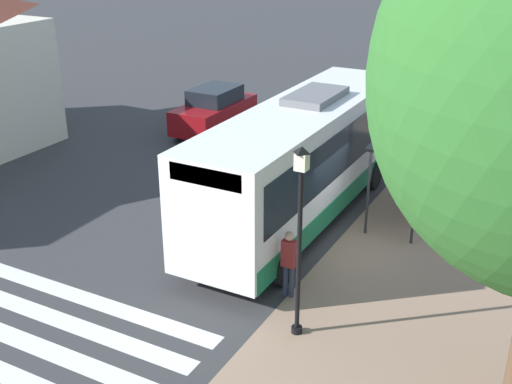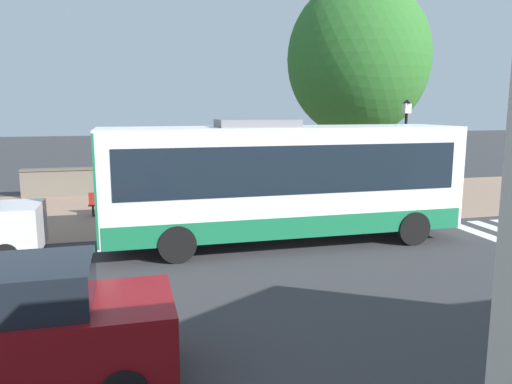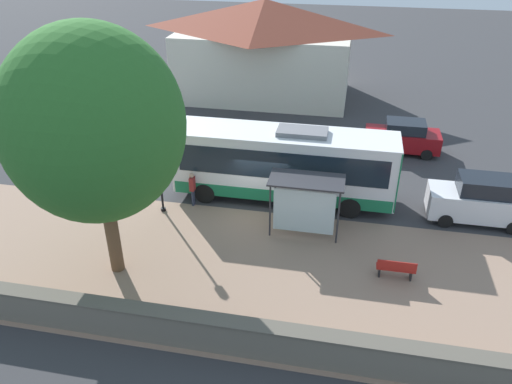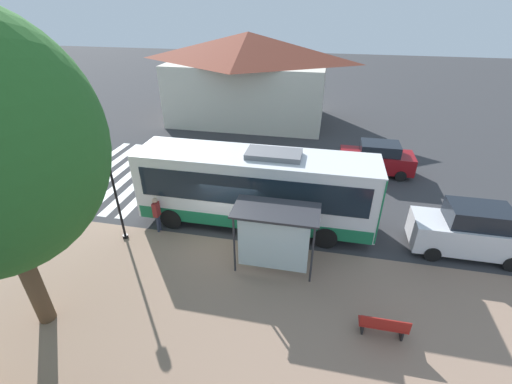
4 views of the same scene
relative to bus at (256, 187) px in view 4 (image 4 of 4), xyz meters
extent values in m
plane|color=#353538|center=(-1.54, 0.93, -1.91)|extent=(120.00, 120.00, 0.00)
cube|color=#937560|center=(-6.04, 0.93, -1.90)|extent=(9.00, 44.00, 0.02)
cube|color=silver|center=(3.46, 6.54, -1.90)|extent=(9.00, 0.50, 0.01)
cube|color=silver|center=(3.46, 7.49, -1.90)|extent=(9.00, 0.50, 0.01)
cube|color=silver|center=(3.46, 8.44, -1.90)|extent=(9.00, 0.50, 0.01)
cube|color=silver|center=(3.46, 9.39, -1.90)|extent=(9.00, 0.50, 0.01)
cube|color=silver|center=(3.46, 10.34, -1.90)|extent=(9.00, 0.50, 0.01)
cube|color=silver|center=(3.46, 11.29, -1.90)|extent=(9.00, 0.50, 0.01)
cube|color=beige|center=(15.34, 3.82, 0.51)|extent=(7.48, 12.44, 4.83)
pyramid|color=brown|center=(15.34, 3.82, 4.01)|extent=(8.08, 13.04, 2.17)
cube|color=white|center=(0.00, 0.02, 0.05)|extent=(2.46, 10.50, 3.02)
cube|color=black|center=(0.00, 0.02, 0.45)|extent=(2.50, 9.66, 1.33)
cube|color=#197247|center=(0.00, 0.02, -1.16)|extent=(2.50, 10.29, 0.60)
cube|color=#197247|center=(0.00, -5.20, 0.05)|extent=(2.50, 0.06, 2.90)
cube|color=black|center=(0.00, 5.23, 1.26)|extent=(1.85, 0.08, 0.42)
cube|color=slate|center=(0.00, -0.77, 1.67)|extent=(1.23, 2.31, 0.22)
cylinder|color=black|center=(-1.15, 3.69, -1.41)|extent=(0.30, 1.00, 1.00)
cylinder|color=black|center=(1.15, 3.69, -1.41)|extent=(0.30, 1.00, 1.00)
cylinder|color=black|center=(-1.15, -3.24, -1.41)|extent=(0.30, 1.00, 1.00)
cylinder|color=black|center=(1.15, -3.24, -1.41)|extent=(0.30, 1.00, 1.00)
cylinder|color=#2D2D33|center=(-2.06, -2.77, -0.65)|extent=(0.08, 0.08, 2.52)
cylinder|color=#2D2D33|center=(-2.06, 0.11, -0.65)|extent=(0.08, 0.08, 2.52)
cylinder|color=#2D2D33|center=(-3.40, -2.77, -0.65)|extent=(0.08, 0.08, 2.52)
cylinder|color=#2D2D33|center=(-3.40, 0.11, -0.65)|extent=(0.08, 0.08, 2.52)
cube|color=#2D2D33|center=(-2.73, -1.33, 0.65)|extent=(1.63, 3.18, 0.08)
cube|color=silver|center=(-3.38, -1.33, -0.52)|extent=(0.03, 2.59, 2.02)
cylinder|color=#2D3347|center=(-1.63, 4.16, -1.49)|extent=(0.12, 0.12, 0.83)
cylinder|color=#2D3347|center=(-1.47, 4.16, -1.49)|extent=(0.12, 0.12, 0.83)
cube|color=maroon|center=(-1.55, 4.16, -0.74)|extent=(0.34, 0.22, 0.67)
sphere|color=tan|center=(-1.55, 4.16, -0.29)|extent=(0.23, 0.23, 0.23)
cube|color=maroon|center=(-5.26, -5.14, -1.46)|extent=(0.40, 1.48, 0.06)
cube|color=maroon|center=(-5.43, -5.14, -1.23)|extent=(0.04, 1.48, 0.40)
cube|color=black|center=(-5.26, -5.73, -1.68)|extent=(0.32, 0.06, 0.45)
cube|color=black|center=(-5.26, -4.55, -1.68)|extent=(0.32, 0.06, 0.45)
cylinder|color=black|center=(-2.35, 5.41, -1.83)|extent=(0.24, 0.24, 0.16)
cylinder|color=black|center=(-2.35, 5.41, 0.00)|extent=(0.10, 0.10, 3.81)
cube|color=silver|center=(-2.35, 5.41, 2.08)|extent=(0.24, 0.24, 0.35)
pyramid|color=black|center=(-2.35, 5.41, 2.33)|extent=(0.28, 0.28, 0.14)
cylinder|color=brown|center=(-6.87, 5.62, 0.30)|extent=(0.52, 0.52, 4.41)
cube|color=silver|center=(-0.32, -8.93, -1.04)|extent=(1.77, 4.42, 1.19)
cube|color=black|center=(-0.32, -9.04, -0.07)|extent=(1.51, 2.30, 0.74)
cylinder|color=black|center=(-1.16, -7.49, -1.59)|extent=(0.22, 0.64, 0.64)
cylinder|color=black|center=(0.51, -7.49, -1.59)|extent=(0.22, 0.64, 0.64)
cylinder|color=black|center=(-1.16, -10.37, -1.59)|extent=(0.22, 0.64, 0.64)
cylinder|color=black|center=(0.51, -10.37, -1.59)|extent=(0.22, 0.64, 0.64)
cube|color=maroon|center=(6.72, -5.95, -1.13)|extent=(1.83, 4.23, 1.00)
cube|color=black|center=(6.72, -6.05, -0.32)|extent=(1.55, 2.20, 0.62)
cylinder|color=black|center=(5.85, -4.57, -1.59)|extent=(0.22, 0.64, 0.64)
cylinder|color=black|center=(7.58, -4.57, -1.59)|extent=(0.22, 0.64, 0.64)
cylinder|color=black|center=(5.85, -7.32, -1.59)|extent=(0.22, 0.64, 0.64)
cylinder|color=black|center=(7.58, -7.32, -1.59)|extent=(0.22, 0.64, 0.64)
camera|label=1|loc=(-7.06, 16.10, 6.42)|focal=45.00mm
camera|label=2|loc=(13.89, -4.40, 2.12)|focal=35.00mm
camera|label=3|loc=(-21.24, -2.84, 10.53)|focal=35.00mm
camera|label=4|loc=(-13.09, -2.74, 7.37)|focal=24.00mm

